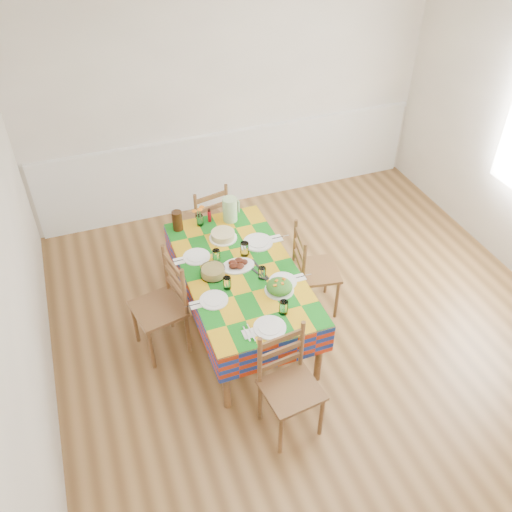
# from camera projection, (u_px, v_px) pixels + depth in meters

# --- Properties ---
(room) EXTENTS (4.58, 5.08, 2.78)m
(room) POSITION_uv_depth(u_px,v_px,m) (339.00, 222.00, 3.90)
(room) COLOR brown
(room) RESTS_ON ground
(wainscot) EXTENTS (4.41, 0.06, 0.92)m
(wainscot) POSITION_uv_depth(u_px,v_px,m) (233.00, 165.00, 6.25)
(wainscot) COLOR white
(wainscot) RESTS_ON room
(dining_table) EXTENTS (0.93, 1.72, 0.67)m
(dining_table) POSITION_uv_depth(u_px,v_px,m) (240.00, 276.00, 4.58)
(dining_table) COLOR brown
(dining_table) RESTS_ON room
(setting_near_head) EXTENTS (0.40, 0.27, 0.12)m
(setting_near_head) POSITION_uv_depth(u_px,v_px,m) (274.00, 320.00, 4.05)
(setting_near_head) COLOR white
(setting_near_head) RESTS_ON dining_table
(setting_left_near) EXTENTS (0.42, 0.25, 0.11)m
(setting_left_near) POSITION_uv_depth(u_px,v_px,m) (218.00, 294.00, 4.27)
(setting_left_near) COLOR white
(setting_left_near) RESTS_ON dining_table
(setting_left_far) EXTENTS (0.43, 0.25, 0.11)m
(setting_left_far) POSITION_uv_depth(u_px,v_px,m) (203.00, 256.00, 4.63)
(setting_left_far) COLOR white
(setting_left_far) RESTS_ON dining_table
(setting_right_near) EXTENTS (0.43, 0.25, 0.11)m
(setting_right_near) POSITION_uv_depth(u_px,v_px,m) (276.00, 278.00, 4.42)
(setting_right_near) COLOR white
(setting_right_near) RESTS_ON dining_table
(setting_right_far) EXTENTS (0.50, 0.29, 0.13)m
(setting_right_far) POSITION_uv_depth(u_px,v_px,m) (254.00, 244.00, 4.75)
(setting_right_far) COLOR white
(setting_right_far) RESTS_ON dining_table
(meat_platter) EXTENTS (0.29, 0.21, 0.06)m
(meat_platter) POSITION_uv_depth(u_px,v_px,m) (238.00, 265.00, 4.55)
(meat_platter) COLOR white
(meat_platter) RESTS_ON dining_table
(salad_platter) EXTENTS (0.24, 0.24, 0.10)m
(salad_platter) POSITION_uv_depth(u_px,v_px,m) (279.00, 287.00, 4.31)
(salad_platter) COLOR white
(salad_platter) RESTS_ON dining_table
(pasta_bowl) EXTENTS (0.21, 0.21, 0.07)m
(pasta_bowl) POSITION_uv_depth(u_px,v_px,m) (213.00, 272.00, 4.46)
(pasta_bowl) COLOR white
(pasta_bowl) RESTS_ON dining_table
(cake) EXTENTS (0.25, 0.25, 0.07)m
(cake) POSITION_uv_depth(u_px,v_px,m) (223.00, 235.00, 4.85)
(cake) COLOR white
(cake) RESTS_ON dining_table
(serving_utensils) EXTENTS (0.13, 0.29, 0.01)m
(serving_utensils) POSITION_uv_depth(u_px,v_px,m) (258.00, 270.00, 4.52)
(serving_utensils) COLOR black
(serving_utensils) RESTS_ON dining_table
(flower_vase) EXTENTS (0.13, 0.10, 0.20)m
(flower_vase) POSITION_uv_depth(u_px,v_px,m) (200.00, 218.00, 4.97)
(flower_vase) COLOR white
(flower_vase) RESTS_ON dining_table
(hot_sauce) EXTENTS (0.03, 0.03, 0.14)m
(hot_sauce) POSITION_uv_depth(u_px,v_px,m) (209.00, 215.00, 5.03)
(hot_sauce) COLOR #B00E1B
(hot_sauce) RESTS_ON dining_table
(green_pitcher) EXTENTS (0.14, 0.14, 0.23)m
(green_pitcher) POSITION_uv_depth(u_px,v_px,m) (230.00, 209.00, 5.02)
(green_pitcher) COLOR #A2CF92
(green_pitcher) RESTS_ON dining_table
(tea_pitcher) EXTENTS (0.09, 0.09, 0.19)m
(tea_pitcher) POSITION_uv_depth(u_px,v_px,m) (177.00, 221.00, 4.92)
(tea_pitcher) COLOR black
(tea_pitcher) RESTS_ON dining_table
(name_card) EXTENTS (0.08, 0.02, 0.02)m
(name_card) POSITION_uv_depth(u_px,v_px,m) (279.00, 337.00, 3.94)
(name_card) COLOR white
(name_card) RESTS_ON dining_table
(chair_near) EXTENTS (0.44, 0.42, 0.90)m
(chair_near) POSITION_uv_depth(u_px,v_px,m) (289.00, 385.00, 3.90)
(chair_near) COLOR brown
(chair_near) RESTS_ON room
(chair_far) EXTENTS (0.46, 0.44, 0.88)m
(chair_far) POSITION_uv_depth(u_px,v_px,m) (207.00, 222.00, 5.47)
(chair_far) COLOR brown
(chair_far) RESTS_ON room
(chair_left) EXTENTS (0.47, 0.48, 0.93)m
(chair_left) POSITION_uv_depth(u_px,v_px,m) (163.00, 307.00, 4.49)
(chair_left) COLOR brown
(chair_left) RESTS_ON room
(chair_right) EXTENTS (0.45, 0.46, 0.90)m
(chair_right) POSITION_uv_depth(u_px,v_px,m) (312.00, 271.00, 4.87)
(chair_right) COLOR brown
(chair_right) RESTS_ON room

